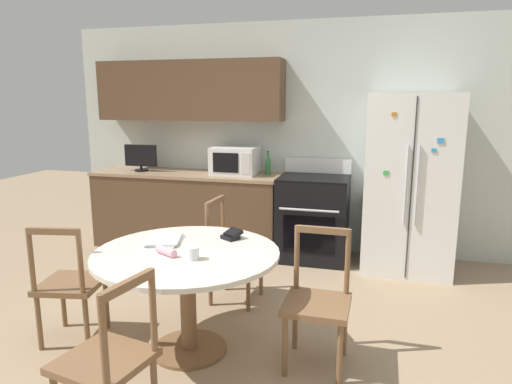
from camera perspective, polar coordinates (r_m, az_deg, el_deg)
name	(u,v)px	position (r m, az deg, el deg)	size (l,w,h in m)	color
ground_plane	(204,362)	(3.30, -6.54, -20.36)	(14.00, 14.00, 0.00)	#9E8466
back_wall	(259,125)	(5.37, 0.35, 8.38)	(5.20, 0.44, 2.60)	silver
kitchen_counter	(188,210)	(5.50, -8.49, -2.20)	(2.24, 0.64, 0.90)	brown
refrigerator	(409,183)	(4.89, 18.56, 1.03)	(0.87, 0.78, 1.81)	white
oven_range	(313,217)	(5.07, 7.17, -3.13)	(0.75, 0.68, 1.08)	black
microwave	(235,161)	(5.21, -2.69, 3.92)	(0.51, 0.37, 0.31)	white
countertop_tv	(141,157)	(5.61, -14.21, 4.29)	(0.40, 0.16, 0.32)	black
counter_bottle	(268,166)	(5.18, 1.50, 3.31)	(0.07, 0.07, 0.27)	#2D6B38
dining_table	(187,270)	(3.18, -8.60, -9.60)	(1.26, 1.26, 0.73)	beige
dining_chair_near	(108,361)	(2.58, -17.98, -19.50)	(0.49, 0.49, 0.90)	brown
dining_chair_left	(70,285)	(3.60, -22.25, -10.66)	(0.49, 0.49, 0.90)	brown
dining_chair_right	(317,302)	(3.10, 7.69, -13.49)	(0.42, 0.42, 0.90)	brown
dining_chair_far	(233,252)	(4.00, -2.91, -7.56)	(0.44, 0.44, 0.90)	brown
candle_glass	(193,254)	(2.97, -7.87, -7.70)	(0.08, 0.08, 0.08)	silver
folded_napkin	(166,251)	(3.08, -11.16, -7.28)	(0.17, 0.13, 0.05)	pink
wallet	(232,235)	(3.37, -3.04, -5.40)	(0.17, 0.17, 0.07)	black
mail_stack	(165,240)	(3.37, -11.35, -5.92)	(0.29, 0.35, 0.02)	white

